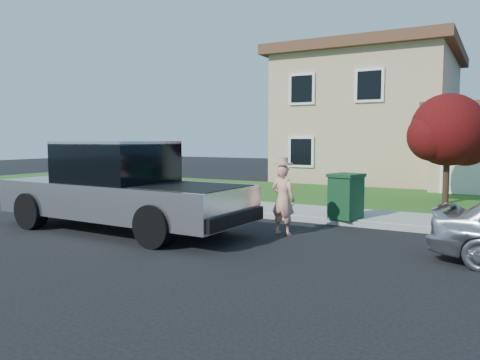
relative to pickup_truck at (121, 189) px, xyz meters
name	(u,v)px	position (x,y,z in m)	size (l,w,h in m)	color
ground	(189,235)	(1.74, 0.35, -1.01)	(80.00, 80.00, 0.00)	black
curb	(280,217)	(2.74, 3.25, -0.95)	(40.00, 0.20, 0.12)	gray
sidewalk	(295,211)	(2.74, 4.35, -0.93)	(40.00, 2.00, 0.15)	gray
lawn	(341,196)	(2.74, 8.85, -0.96)	(40.00, 7.00, 0.10)	#204B15
house	(393,121)	(3.06, 16.73, 2.16)	(14.00, 11.30, 6.85)	tan
pickup_truck	(121,189)	(0.00, 0.00, 0.00)	(6.64, 2.63, 2.16)	black
woman	(283,198)	(3.63, 1.42, -0.16)	(0.63, 0.45, 1.79)	#E5957D
ornamental_tree	(449,133)	(6.48, 8.25, 1.39)	(2.62, 2.36, 3.59)	black
trash_bin	(346,196)	(4.51, 3.45, -0.27)	(0.89, 0.97, 1.17)	#0F391D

